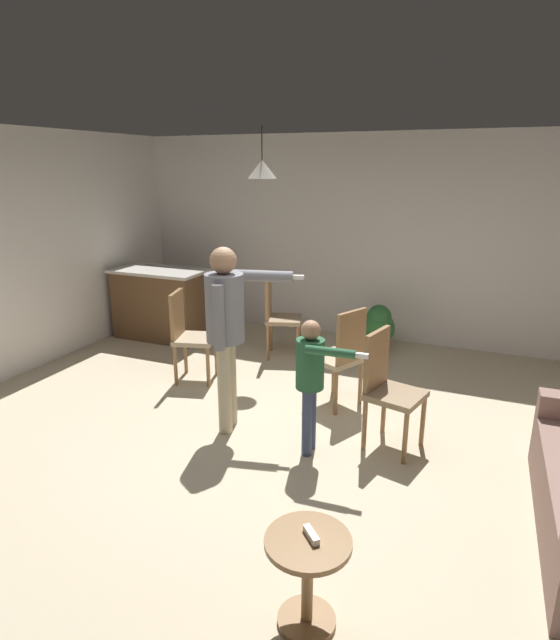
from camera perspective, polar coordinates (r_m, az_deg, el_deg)
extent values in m
plane|color=beige|center=(4.57, -2.15, -13.32)|extent=(7.68, 7.68, 0.00)
cube|color=silver|center=(7.05, 8.81, 8.92)|extent=(6.40, 0.10, 2.70)
cylinder|color=olive|center=(4.71, 27.11, -13.95)|extent=(0.05, 0.05, 0.06)
cube|color=brown|center=(7.23, -13.07, 1.63)|extent=(1.20, 0.60, 0.91)
cube|color=beige|center=(7.12, -13.32, 5.32)|extent=(1.26, 0.66, 0.04)
cylinder|color=olive|center=(2.78, 3.13, -23.34)|extent=(0.44, 0.44, 0.03)
cylinder|color=olive|center=(2.95, 3.04, -27.20)|extent=(0.06, 0.06, 0.49)
cylinder|color=olive|center=(3.11, 2.96, -30.25)|extent=(0.31, 0.31, 0.03)
cylinder|color=tan|center=(4.71, -5.59, -6.76)|extent=(0.12, 0.12, 0.83)
cylinder|color=tan|center=(4.56, -6.16, -7.62)|extent=(0.12, 0.12, 0.83)
cylinder|color=slate|center=(4.39, -6.14, 1.34)|extent=(0.33, 0.33, 0.59)
sphere|color=#9E7556|center=(4.30, -6.31, 6.58)|extent=(0.23, 0.23, 0.23)
cylinder|color=slate|center=(4.45, -2.12, 4.91)|extent=(0.56, 0.22, 0.10)
cube|color=white|center=(4.40, 1.82, 4.77)|extent=(0.13, 0.06, 0.04)
cylinder|color=slate|center=(4.23, -6.83, 0.26)|extent=(0.10, 0.10, 0.56)
cylinder|color=#384260|center=(4.36, 3.47, -10.64)|extent=(0.08, 0.08, 0.58)
cylinder|color=#384260|center=(4.25, 3.01, -11.34)|extent=(0.08, 0.08, 0.58)
cylinder|color=#265938|center=(4.10, 3.35, -4.88)|extent=(0.23, 0.23, 0.41)
sphere|color=#9E7556|center=(4.00, 3.42, -1.12)|extent=(0.16, 0.16, 0.16)
cylinder|color=#265938|center=(4.22, 3.85, -4.51)|extent=(0.07, 0.07, 0.38)
cylinder|color=#265938|center=(3.87, 5.59, -3.54)|extent=(0.39, 0.09, 0.07)
cube|color=white|center=(3.83, 8.82, -3.90)|extent=(0.13, 0.04, 0.04)
cylinder|color=olive|center=(6.58, -1.01, -1.53)|extent=(0.04, 0.04, 0.45)
cylinder|color=olive|center=(6.24, -1.36, -2.56)|extent=(0.04, 0.04, 0.45)
cylinder|color=olive|center=(6.55, 2.13, -1.61)|extent=(0.04, 0.04, 0.45)
cylinder|color=olive|center=(6.21, 1.95, -2.66)|extent=(0.04, 0.04, 0.45)
cube|color=#997F60|center=(6.31, 0.43, 0.07)|extent=(0.53, 0.53, 0.05)
cube|color=olive|center=(6.26, -1.30, 2.53)|extent=(0.15, 0.37, 0.50)
cylinder|color=olive|center=(4.70, 11.43, -9.65)|extent=(0.04, 0.04, 0.45)
cylinder|color=olive|center=(4.41, 9.35, -11.39)|extent=(0.04, 0.04, 0.45)
cylinder|color=olive|center=(4.58, 15.55, -10.70)|extent=(0.04, 0.04, 0.45)
cylinder|color=olive|center=(4.28, 13.71, -12.59)|extent=(0.04, 0.04, 0.45)
cube|color=#997F60|center=(4.38, 12.72, -8.16)|extent=(0.51, 0.51, 0.05)
cube|color=olive|center=(4.35, 10.67, -4.30)|extent=(0.13, 0.38, 0.50)
cylinder|color=olive|center=(5.98, -10.44, -3.73)|extent=(0.04, 0.04, 0.45)
cylinder|color=olive|center=(5.66, -11.52, -4.99)|extent=(0.04, 0.04, 0.45)
cylinder|color=olive|center=(5.88, -7.08, -3.92)|extent=(0.04, 0.04, 0.45)
cylinder|color=olive|center=(5.56, -7.98, -5.22)|extent=(0.04, 0.04, 0.45)
cube|color=tan|center=(5.68, -9.37, -2.10)|extent=(0.52, 0.52, 0.05)
cube|color=olive|center=(5.65, -11.35, 0.63)|extent=(0.14, 0.37, 0.50)
cylinder|color=olive|center=(4.94, 6.19, -8.04)|extent=(0.04, 0.04, 0.45)
cylinder|color=olive|center=(5.19, 8.90, -6.89)|extent=(0.04, 0.04, 0.45)
cylinder|color=olive|center=(5.17, 3.24, -6.82)|extent=(0.04, 0.04, 0.45)
cylinder|color=olive|center=(5.41, 5.97, -5.78)|extent=(0.04, 0.04, 0.45)
cube|color=tan|center=(5.08, 6.16, -4.28)|extent=(0.56, 0.56, 0.05)
cube|color=olive|center=(4.87, 7.91, -1.84)|extent=(0.20, 0.36, 0.50)
cylinder|color=brown|center=(6.65, 10.74, -2.82)|extent=(0.24, 0.24, 0.19)
sphere|color=#2D6B33|center=(6.57, 10.85, -0.87)|extent=(0.41, 0.41, 0.41)
sphere|color=#2D6B33|center=(6.53, 10.92, 0.33)|extent=(0.31, 0.31, 0.31)
cube|color=white|center=(2.76, 3.49, -22.68)|extent=(0.12, 0.12, 0.04)
cone|color=silver|center=(5.89, -1.99, 16.37)|extent=(0.32, 0.32, 0.20)
cylinder|color=black|center=(5.90, -2.02, 19.00)|extent=(0.01, 0.01, 0.36)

